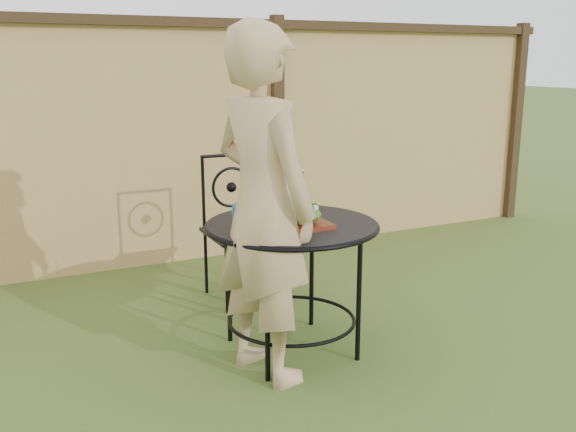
% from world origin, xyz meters
% --- Properties ---
extents(ground, '(60.00, 60.00, 0.00)m').
position_xyz_m(ground, '(0.00, 0.00, 0.00)').
color(ground, '#2A4315').
rests_on(ground, ground).
extents(fence, '(8.00, 0.12, 1.90)m').
position_xyz_m(fence, '(-0.00, 2.19, 0.95)').
color(fence, '#F1C477').
rests_on(fence, ground).
extents(patio_table, '(0.92, 0.92, 0.72)m').
position_xyz_m(patio_table, '(0.53, 0.34, 0.59)').
color(patio_table, black).
rests_on(patio_table, ground).
extents(patio_chair, '(0.46, 0.46, 0.95)m').
position_xyz_m(patio_chair, '(0.61, 1.25, 0.50)').
color(patio_chair, black).
rests_on(patio_chair, ground).
extents(diner, '(0.58, 0.73, 1.74)m').
position_xyz_m(diner, '(0.30, 0.17, 0.87)').
color(diner, tan).
rests_on(diner, ground).
extents(salad_plate, '(0.27, 0.27, 0.02)m').
position_xyz_m(salad_plate, '(0.54, 0.25, 0.74)').
color(salad_plate, '#4F190B').
rests_on(salad_plate, patio_table).
extents(salad, '(0.21, 0.21, 0.08)m').
position_xyz_m(salad, '(0.54, 0.25, 0.79)').
color(salad, '#235614').
rests_on(salad, salad_plate).
extents(fork, '(0.01, 0.01, 0.18)m').
position_xyz_m(fork, '(0.55, 0.25, 0.92)').
color(fork, silver).
rests_on(fork, salad).
extents(drinking_glass, '(0.08, 0.08, 0.14)m').
position_xyz_m(drinking_glass, '(0.22, 0.29, 0.79)').
color(drinking_glass, '#0C6692').
rests_on(drinking_glass, patio_table).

